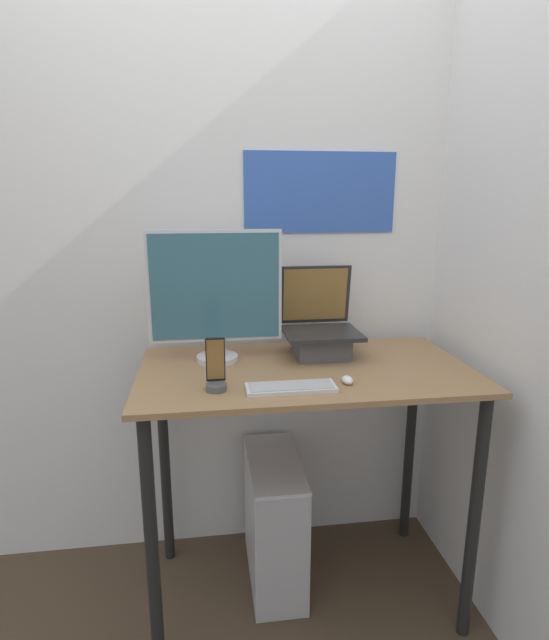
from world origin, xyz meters
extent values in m
cube|color=silver|center=(0.00, 0.74, 1.30)|extent=(6.00, 0.05, 2.60)
cube|color=#3359B2|center=(0.13, 0.71, 1.56)|extent=(0.62, 0.01, 0.32)
cube|color=#936D47|center=(0.00, 0.33, 0.94)|extent=(1.18, 0.65, 0.02)
cylinder|color=black|center=(-0.54, 0.05, 0.46)|extent=(0.04, 0.04, 0.93)
cylinder|color=black|center=(0.54, 0.05, 0.46)|extent=(0.04, 0.04, 0.93)
cylinder|color=black|center=(-0.54, 0.60, 0.46)|extent=(0.04, 0.04, 0.93)
cylinder|color=black|center=(0.54, 0.60, 0.46)|extent=(0.04, 0.04, 0.93)
cube|color=#4C4C51|center=(0.09, 0.45, 0.99)|extent=(0.20, 0.16, 0.08)
cube|color=#262628|center=(0.09, 0.45, 1.04)|extent=(0.28, 0.24, 0.02)
cube|color=#262628|center=(0.09, 0.58, 1.16)|extent=(0.28, 0.04, 0.23)
cube|color=olive|center=(0.09, 0.57, 1.17)|extent=(0.26, 0.03, 0.21)
cylinder|color=silver|center=(-0.31, 0.45, 0.96)|extent=(0.15, 0.15, 0.02)
cylinder|color=silver|center=(-0.31, 0.45, 1.00)|extent=(0.07, 0.07, 0.07)
cube|color=silver|center=(-0.31, 0.46, 1.23)|extent=(0.48, 0.01, 0.41)
cube|color=#336072|center=(-0.31, 0.45, 1.23)|extent=(0.46, 0.01, 0.38)
cube|color=silver|center=(-0.09, 0.12, 0.95)|extent=(0.29, 0.10, 0.01)
cube|color=#A8A8AD|center=(-0.09, 0.12, 0.96)|extent=(0.26, 0.08, 0.00)
ellipsoid|color=white|center=(0.10, 0.15, 0.96)|extent=(0.03, 0.06, 0.03)
cylinder|color=#4C4C51|center=(-0.32, 0.15, 0.96)|extent=(0.07, 0.07, 0.02)
cube|color=black|center=(-0.32, 0.17, 1.05)|extent=(0.06, 0.04, 0.15)
cube|color=olive|center=(-0.32, 0.16, 1.05)|extent=(0.05, 0.03, 0.14)
cube|color=silver|center=(-0.10, 0.43, 0.26)|extent=(0.20, 0.47, 0.53)
cube|color=#ADADB2|center=(-0.10, 0.19, 0.26)|extent=(0.19, 0.01, 0.50)
camera|label=1|loc=(-0.35, -1.33, 1.54)|focal=28.00mm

